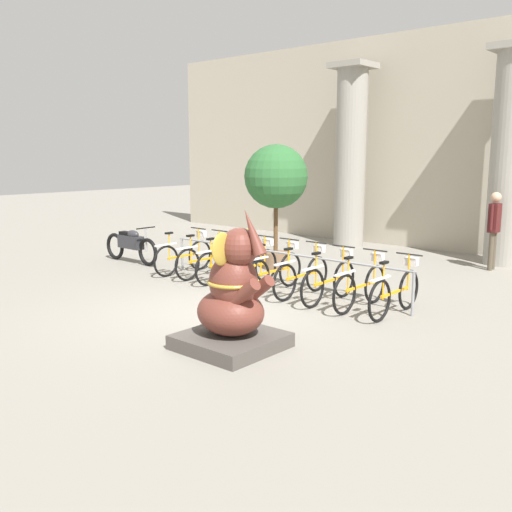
# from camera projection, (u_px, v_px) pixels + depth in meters

# --- Properties ---
(ground_plane) EXTENTS (60.00, 60.00, 0.00)m
(ground_plane) POSITION_uv_depth(u_px,v_px,m) (219.00, 312.00, 9.72)
(ground_plane) COLOR gray
(building_facade) EXTENTS (20.00, 0.20, 6.00)m
(building_facade) POSITION_uv_depth(u_px,v_px,m) (439.00, 141.00, 15.56)
(building_facade) COLOR #B2A893
(building_facade) RESTS_ON ground_plane
(column_left) EXTENTS (1.08, 1.08, 5.16)m
(column_left) POSITION_uv_depth(u_px,v_px,m) (351.00, 155.00, 16.30)
(column_left) COLOR gray
(column_left) RESTS_ON ground_plane
(column_right) EXTENTS (1.08, 1.08, 5.16)m
(column_right) POSITION_uv_depth(u_px,v_px,m) (510.00, 155.00, 13.47)
(column_right) COLOR gray
(column_right) RESTS_ON ground_plane
(bike_rack) EXTENTS (5.81, 0.05, 0.77)m
(bike_rack) POSITION_uv_depth(u_px,v_px,m) (279.00, 258.00, 11.22)
(bike_rack) COLOR gray
(bike_rack) RESTS_ON ground_plane
(bicycle_0) EXTENTS (0.48, 1.71, 0.99)m
(bicycle_0) POSITION_uv_depth(u_px,v_px,m) (185.00, 255.00, 12.84)
(bicycle_0) COLOR black
(bicycle_0) RESTS_ON ground_plane
(bicycle_1) EXTENTS (0.48, 1.71, 0.99)m
(bicycle_1) POSITION_uv_depth(u_px,v_px,m) (206.00, 258.00, 12.44)
(bicycle_1) COLOR black
(bicycle_1) RESTS_ON ground_plane
(bicycle_2) EXTENTS (0.48, 1.71, 0.99)m
(bicycle_2) POSITION_uv_depth(u_px,v_px,m) (226.00, 262.00, 11.99)
(bicycle_2) COLOR black
(bicycle_2) RESTS_ON ground_plane
(bicycle_3) EXTENTS (0.48, 1.71, 0.99)m
(bicycle_3) POSITION_uv_depth(u_px,v_px,m) (251.00, 266.00, 11.61)
(bicycle_3) COLOR black
(bicycle_3) RESTS_ON ground_plane
(bicycle_4) EXTENTS (0.48, 1.71, 0.99)m
(bicycle_4) POSITION_uv_depth(u_px,v_px,m) (275.00, 270.00, 11.18)
(bicycle_4) COLOR black
(bicycle_4) RESTS_ON ground_plane
(bicycle_5) EXTENTS (0.48, 1.71, 0.99)m
(bicycle_5) POSITION_uv_depth(u_px,v_px,m) (302.00, 275.00, 10.77)
(bicycle_5) COLOR black
(bicycle_5) RESTS_ON ground_plane
(bicycle_6) EXTENTS (0.48, 1.71, 0.99)m
(bicycle_6) POSITION_uv_depth(u_px,v_px,m) (330.00, 280.00, 10.31)
(bicycle_6) COLOR black
(bicycle_6) RESTS_ON ground_plane
(bicycle_7) EXTENTS (0.48, 1.71, 0.99)m
(bicycle_7) POSITION_uv_depth(u_px,v_px,m) (361.00, 285.00, 9.89)
(bicycle_7) COLOR black
(bicycle_7) RESTS_ON ground_plane
(bicycle_8) EXTENTS (0.48, 1.71, 0.99)m
(bicycle_8) POSITION_uv_depth(u_px,v_px,m) (396.00, 291.00, 9.48)
(bicycle_8) COLOR black
(bicycle_8) RESTS_ON ground_plane
(elephant_statue) EXTENTS (1.27, 1.27, 1.99)m
(elephant_statue) POSITION_uv_depth(u_px,v_px,m) (233.00, 302.00, 7.78)
(elephant_statue) COLOR #4C4742
(elephant_statue) RESTS_ON ground_plane
(motorcycle) EXTENTS (2.00, 0.55, 0.93)m
(motorcycle) POSITION_uv_depth(u_px,v_px,m) (131.00, 245.00, 14.05)
(motorcycle) COLOR black
(motorcycle) RESTS_ON ground_plane
(person_pedestrian) EXTENTS (0.24, 0.47, 1.80)m
(person_pedestrian) POSITION_uv_depth(u_px,v_px,m) (494.00, 223.00, 13.06)
(person_pedestrian) COLOR brown
(person_pedestrian) RESTS_ON ground_plane
(potted_tree) EXTENTS (1.47, 1.47, 2.88)m
(potted_tree) POSITION_uv_depth(u_px,v_px,m) (276.00, 181.00, 13.12)
(potted_tree) COLOR brown
(potted_tree) RESTS_ON ground_plane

